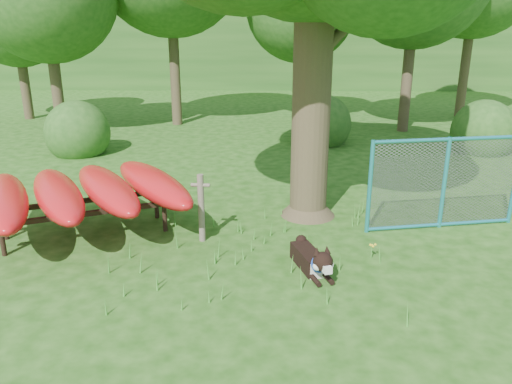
{
  "coord_description": "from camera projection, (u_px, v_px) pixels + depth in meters",
  "views": [
    {
      "loc": [
        0.4,
        -6.18,
        3.48
      ],
      "look_at": [
        0.2,
        1.2,
        1.0
      ],
      "focal_mm": 35.0,
      "sensor_mm": 36.0,
      "label": 1
    }
  ],
  "objects": [
    {
      "name": "ground",
      "position": [
        239.0,
        287.0,
        6.97
      ],
      "size": [
        80.0,
        80.0,
        0.0
      ],
      "primitive_type": "plane",
      "color": "#18450D",
      "rests_on": "ground"
    },
    {
      "name": "wooden_post",
      "position": [
        201.0,
        206.0,
        8.28
      ],
      "size": [
        0.32,
        0.12,
        1.17
      ],
      "rotation": [
        0.0,
        0.0,
        -0.09
      ],
      "color": "brown",
      "rests_on": "ground"
    },
    {
      "name": "kayak_rack",
      "position": [
        83.0,
        192.0,
        8.45
      ],
      "size": [
        4.32,
        3.89,
        1.03
      ],
      "rotation": [
        0.0,
        0.0,
        0.42
      ],
      "color": "black",
      "rests_on": "ground"
    },
    {
      "name": "husky_dog",
      "position": [
        313.0,
        260.0,
        7.33
      ],
      "size": [
        0.6,
        1.23,
        0.56
      ],
      "rotation": [
        0.0,
        0.0,
        0.32
      ],
      "color": "black",
      "rests_on": "ground"
    },
    {
      "name": "fence_section",
      "position": [
        444.0,
        183.0,
        8.78
      ],
      "size": [
        2.8,
        0.62,
        2.77
      ],
      "rotation": [
        0.0,
        0.0,
        0.19
      ],
      "color": "teal",
      "rests_on": "ground"
    },
    {
      "name": "wildflower_clump",
      "position": [
        372.0,
        246.0,
        7.76
      ],
      "size": [
        0.12,
        0.12,
        0.26
      ],
      "rotation": [
        0.0,
        0.0,
        -0.41
      ],
      "color": "#438F2E",
      "rests_on": "ground"
    },
    {
      "name": "bg_tree_c",
      "position": [
        301.0,
        7.0,
        17.95
      ],
      "size": [
        4.0,
        4.0,
        6.12
      ],
      "color": "#3A3020",
      "rests_on": "ground"
    },
    {
      "name": "bg_tree_f",
      "position": [
        15.0,
        18.0,
        18.34
      ],
      "size": [
        3.6,
        3.6,
        5.55
      ],
      "color": "#3A3020",
      "rests_on": "ground"
    },
    {
      "name": "shrub_left",
      "position": [
        80.0,
        154.0,
        14.21
      ],
      "size": [
        1.8,
        1.8,
        1.8
      ],
      "primitive_type": "sphere",
      "color": "#224F19",
      "rests_on": "ground"
    },
    {
      "name": "shrub_right",
      "position": [
        480.0,
        152.0,
        14.39
      ],
      "size": [
        1.8,
        1.8,
        1.8
      ],
      "primitive_type": "sphere",
      "color": "#224F19",
      "rests_on": "ground"
    },
    {
      "name": "shrub_mid",
      "position": [
        321.0,
        143.0,
        15.45
      ],
      "size": [
        1.8,
        1.8,
        1.8
      ],
      "primitive_type": "sphere",
      "color": "#224F19",
      "rests_on": "ground"
    },
    {
      "name": "wooded_hillside",
      "position": [
        264.0,
        33.0,
        32.56
      ],
      "size": [
        80.0,
        12.0,
        6.0
      ],
      "primitive_type": "cube",
      "color": "#224F19",
      "rests_on": "ground"
    }
  ]
}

